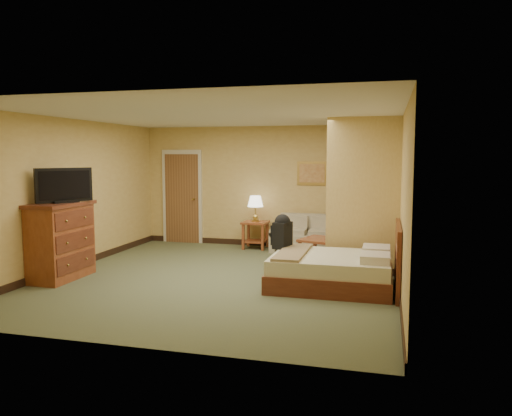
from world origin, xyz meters
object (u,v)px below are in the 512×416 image
(coffee_table, at_px, (323,246))
(bed, at_px, (336,270))
(dresser, at_px, (61,241))
(loveseat, at_px, (308,240))

(coffee_table, height_order, bed, bed)
(coffee_table, height_order, dresser, dresser)
(loveseat, xyz_separation_m, coffee_table, (0.43, -1.06, 0.08))
(dresser, bearing_deg, coffee_table, 29.39)
(dresser, height_order, bed, dresser)
(coffee_table, bearing_deg, dresser, -150.61)
(loveseat, height_order, coffee_table, loveseat)
(loveseat, bearing_deg, coffee_table, -68.21)
(coffee_table, relative_size, dresser, 0.74)
(loveseat, bearing_deg, dresser, -136.82)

